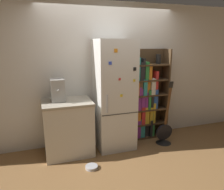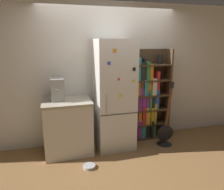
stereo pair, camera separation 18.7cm
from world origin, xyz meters
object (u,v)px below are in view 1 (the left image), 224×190
espresso_machine (58,90)px  guitar (164,135)px  refrigerator (114,95)px  pet_bowl (92,167)px  bookshelf (145,98)px

espresso_machine → guitar: espresso_machine is taller
refrigerator → pet_bowl: size_ratio=10.05×
refrigerator → espresso_machine: bearing=176.9°
pet_bowl → refrigerator: bearing=47.0°
refrigerator → pet_bowl: refrigerator is taller
espresso_machine → pet_bowl: 1.35m
bookshelf → pet_bowl: size_ratio=9.10×
espresso_machine → pet_bowl: espresso_machine is taller
espresso_machine → bookshelf: bearing=4.6°
bookshelf → pet_bowl: (-1.30, -0.82, -0.78)m
guitar → pet_bowl: bearing=-165.2°
refrigerator → espresso_machine: size_ratio=5.24×
bookshelf → guitar: bookshelf is taller
refrigerator → guitar: 1.25m
espresso_machine → pet_bowl: (0.39, -0.68, -1.10)m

